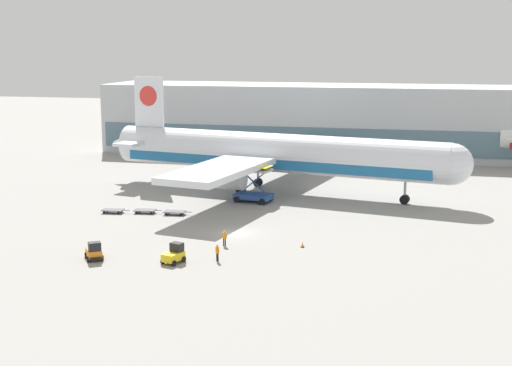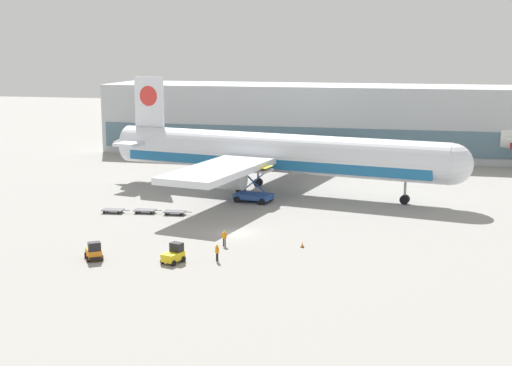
% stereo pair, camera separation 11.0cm
% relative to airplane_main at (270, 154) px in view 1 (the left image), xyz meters
% --- Properties ---
extents(ground_plane, '(400.00, 400.00, 0.00)m').
position_rel_airplane_main_xyz_m(ground_plane, '(1.11, -24.63, -5.84)').
color(ground_plane, gray).
extents(terminal_building, '(90.00, 18.20, 14.00)m').
position_rel_airplane_main_xyz_m(terminal_building, '(2.47, 41.28, 1.15)').
color(terminal_building, '#B2B7BC').
rests_on(terminal_building, ground_plane).
extents(airplane_main, '(57.57, 48.65, 17.00)m').
position_rel_airplane_main_xyz_m(airplane_main, '(0.00, 0.00, 0.00)').
color(airplane_main, silver).
rests_on(airplane_main, ground_plane).
extents(scissor_lift_loader, '(5.67, 4.20, 5.19)m').
position_rel_airplane_main_xyz_m(scissor_lift_loader, '(-0.84, -7.23, -3.85)').
color(scissor_lift_loader, '#284C99').
rests_on(scissor_lift_loader, ground_plane).
extents(baggage_tug_foreground, '(2.61, 2.81, 2.00)m').
position_rel_airplane_main_xyz_m(baggage_tug_foreground, '(-10.55, -38.20, -4.96)').
color(baggage_tug_foreground, orange).
rests_on(baggage_tug_foreground, ground_plane).
extents(baggage_tug_mid, '(2.25, 2.75, 2.00)m').
position_rel_airplane_main_xyz_m(baggage_tug_mid, '(-2.11, -37.27, -4.96)').
color(baggage_tug_mid, yellow).
rests_on(baggage_tug_mid, ground_plane).
extents(baggage_dolly_lead, '(3.76, 1.75, 0.48)m').
position_rel_airplane_main_xyz_m(baggage_dolly_lead, '(-17.45, -18.22, -5.45)').
color(baggage_dolly_lead, '#56565B').
rests_on(baggage_dolly_lead, ground_plane).
extents(baggage_dolly_second, '(3.76, 1.75, 0.48)m').
position_rel_airplane_main_xyz_m(baggage_dolly_second, '(-13.25, -17.36, -5.45)').
color(baggage_dolly_second, '#56565B').
rests_on(baggage_dolly_second, ground_plane).
extents(baggage_dolly_third, '(3.76, 1.75, 0.48)m').
position_rel_airplane_main_xyz_m(baggage_dolly_third, '(-9.12, -17.32, -5.45)').
color(baggage_dolly_third, '#56565B').
rests_on(baggage_dolly_third, ground_plane).
extents(ground_crew_near, '(0.56, 0.28, 1.79)m').
position_rel_airplane_main_xyz_m(ground_crew_near, '(1.26, -30.17, -4.78)').
color(ground_crew_near, black).
rests_on(ground_crew_near, ground_plane).
extents(ground_crew_far, '(0.46, 0.40, 1.81)m').
position_rel_airplane_main_xyz_m(ground_crew_far, '(2.07, -35.82, -4.77)').
color(ground_crew_far, black).
rests_on(ground_crew_far, ground_plane).
extents(traffic_cone_near, '(0.40, 0.40, 0.65)m').
position_rel_airplane_main_xyz_m(traffic_cone_near, '(9.78, -28.67, -5.52)').
color(traffic_cone_near, black).
rests_on(traffic_cone_near, ground_plane).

